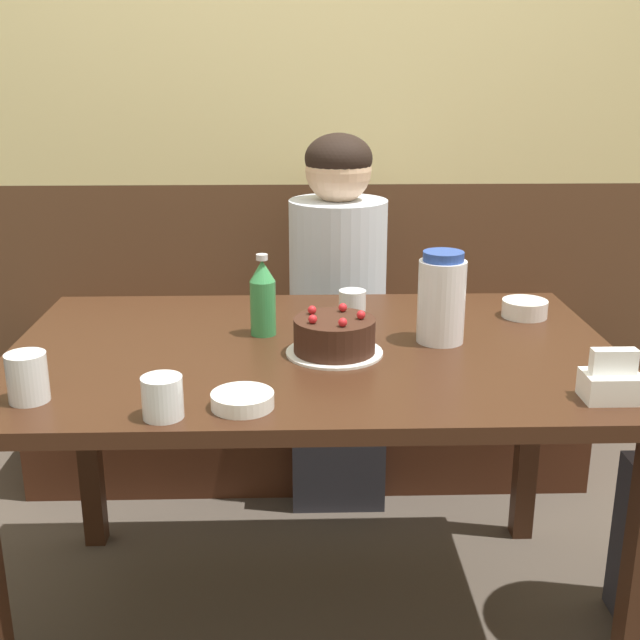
{
  "coord_description": "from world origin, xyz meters",
  "views": [
    {
      "loc": [
        -0.03,
        -1.77,
        1.39
      ],
      "look_at": [
        0.02,
        0.05,
        0.82
      ],
      "focal_mm": 45.0,
      "sensor_mm": 36.0,
      "label": 1
    }
  ],
  "objects_px": {
    "napkin_holder": "(611,381)",
    "bowl_rice_small": "(243,400)",
    "soju_bottle": "(263,297)",
    "glass_water_tall": "(162,397)",
    "glass_shot_small": "(27,377)",
    "bowl_soup_white": "(525,308)",
    "glass_tumbler_short": "(352,306)",
    "person_teal_shirt": "(337,330)",
    "bench_seat": "(308,413)",
    "birthday_cake": "(334,336)",
    "water_pitcher": "(441,298)"
  },
  "relations": [
    {
      "from": "bowl_soup_white",
      "to": "soju_bottle",
      "type": "bearing_deg",
      "value": -169.56
    },
    {
      "from": "birthday_cake",
      "to": "water_pitcher",
      "type": "distance_m",
      "value": 0.28
    },
    {
      "from": "bowl_soup_white",
      "to": "glass_tumbler_short",
      "type": "xyz_separation_m",
      "value": [
        -0.45,
        -0.03,
        0.02
      ]
    },
    {
      "from": "soju_bottle",
      "to": "person_teal_shirt",
      "type": "height_order",
      "value": "person_teal_shirt"
    },
    {
      "from": "glass_water_tall",
      "to": "glass_shot_small",
      "type": "xyz_separation_m",
      "value": [
        -0.27,
        0.09,
        0.01
      ]
    },
    {
      "from": "birthday_cake",
      "to": "glass_shot_small",
      "type": "height_order",
      "value": "birthday_cake"
    },
    {
      "from": "bench_seat",
      "to": "glass_water_tall",
      "type": "xyz_separation_m",
      "value": [
        -0.29,
        -1.22,
        0.58
      ]
    },
    {
      "from": "glass_shot_small",
      "to": "person_teal_shirt",
      "type": "relative_size",
      "value": 0.08
    },
    {
      "from": "birthday_cake",
      "to": "water_pitcher",
      "type": "height_order",
      "value": "water_pitcher"
    },
    {
      "from": "bench_seat",
      "to": "glass_shot_small",
      "type": "distance_m",
      "value": 1.39
    },
    {
      "from": "water_pitcher",
      "to": "glass_tumbler_short",
      "type": "bearing_deg",
      "value": 141.57
    },
    {
      "from": "glass_shot_small",
      "to": "glass_tumbler_short",
      "type": "bearing_deg",
      "value": 36.28
    },
    {
      "from": "bowl_rice_small",
      "to": "glass_shot_small",
      "type": "bearing_deg",
      "value": 173.95
    },
    {
      "from": "soju_bottle",
      "to": "glass_water_tall",
      "type": "xyz_separation_m",
      "value": [
        -0.17,
        -0.48,
        -0.05
      ]
    },
    {
      "from": "bowl_soup_white",
      "to": "bench_seat",
      "type": "bearing_deg",
      "value": 132.69
    },
    {
      "from": "water_pitcher",
      "to": "soju_bottle",
      "type": "bearing_deg",
      "value": 171.3
    },
    {
      "from": "water_pitcher",
      "to": "napkin_holder",
      "type": "distance_m",
      "value": 0.46
    },
    {
      "from": "water_pitcher",
      "to": "person_teal_shirt",
      "type": "height_order",
      "value": "person_teal_shirt"
    },
    {
      "from": "napkin_holder",
      "to": "person_teal_shirt",
      "type": "bearing_deg",
      "value": 114.99
    },
    {
      "from": "glass_water_tall",
      "to": "glass_shot_small",
      "type": "height_order",
      "value": "glass_shot_small"
    },
    {
      "from": "birthday_cake",
      "to": "person_teal_shirt",
      "type": "xyz_separation_m",
      "value": [
        0.05,
        0.76,
        -0.24
      ]
    },
    {
      "from": "water_pitcher",
      "to": "glass_shot_small",
      "type": "relative_size",
      "value": 2.23
    },
    {
      "from": "glass_water_tall",
      "to": "glass_tumbler_short",
      "type": "height_order",
      "value": "glass_tumbler_short"
    },
    {
      "from": "bench_seat",
      "to": "person_teal_shirt",
      "type": "bearing_deg",
      "value": -51.54
    },
    {
      "from": "person_teal_shirt",
      "to": "glass_water_tall",
      "type": "bearing_deg",
      "value": -19.24
    },
    {
      "from": "glass_shot_small",
      "to": "person_teal_shirt",
      "type": "height_order",
      "value": "person_teal_shirt"
    },
    {
      "from": "water_pitcher",
      "to": "birthday_cake",
      "type": "bearing_deg",
      "value": -162.65
    },
    {
      "from": "bench_seat",
      "to": "bowl_rice_small",
      "type": "distance_m",
      "value": 1.31
    },
    {
      "from": "glass_water_tall",
      "to": "person_teal_shirt",
      "type": "relative_size",
      "value": 0.07
    },
    {
      "from": "glass_tumbler_short",
      "to": "person_teal_shirt",
      "type": "distance_m",
      "value": 0.57
    },
    {
      "from": "water_pitcher",
      "to": "bowl_soup_white",
      "type": "bearing_deg",
      "value": 36.54
    },
    {
      "from": "napkin_holder",
      "to": "bowl_soup_white",
      "type": "relative_size",
      "value": 0.93
    },
    {
      "from": "glass_water_tall",
      "to": "glass_shot_small",
      "type": "bearing_deg",
      "value": 162.69
    },
    {
      "from": "napkin_holder",
      "to": "glass_tumbler_short",
      "type": "relative_size",
      "value": 1.32
    },
    {
      "from": "napkin_holder",
      "to": "bowl_rice_small",
      "type": "xyz_separation_m",
      "value": [
        -0.72,
        -0.02,
        -0.02
      ]
    },
    {
      "from": "soju_bottle",
      "to": "bowl_soup_white",
      "type": "relative_size",
      "value": 1.7
    },
    {
      "from": "water_pitcher",
      "to": "soju_bottle",
      "type": "height_order",
      "value": "water_pitcher"
    },
    {
      "from": "birthday_cake",
      "to": "bench_seat",
      "type": "bearing_deg",
      "value": 93.26
    },
    {
      "from": "bowl_soup_white",
      "to": "glass_tumbler_short",
      "type": "relative_size",
      "value": 1.41
    },
    {
      "from": "glass_shot_small",
      "to": "person_teal_shirt",
      "type": "distance_m",
      "value": 1.23
    },
    {
      "from": "birthday_cake",
      "to": "napkin_holder",
      "type": "bearing_deg",
      "value": -27.89
    },
    {
      "from": "bowl_rice_small",
      "to": "glass_shot_small",
      "type": "distance_m",
      "value": 0.42
    },
    {
      "from": "bowl_soup_white",
      "to": "glass_shot_small",
      "type": "bearing_deg",
      "value": -155.05
    },
    {
      "from": "birthday_cake",
      "to": "person_teal_shirt",
      "type": "height_order",
      "value": "person_teal_shirt"
    },
    {
      "from": "bench_seat",
      "to": "glass_shot_small",
      "type": "relative_size",
      "value": 19.44
    },
    {
      "from": "bowl_rice_small",
      "to": "person_teal_shirt",
      "type": "distance_m",
      "value": 1.1
    },
    {
      "from": "glass_water_tall",
      "to": "bowl_soup_white",
      "type": "bearing_deg",
      "value": 35.65
    },
    {
      "from": "bowl_soup_white",
      "to": "water_pitcher",
      "type": "bearing_deg",
      "value": -143.46
    },
    {
      "from": "bench_seat",
      "to": "person_teal_shirt",
      "type": "xyz_separation_m",
      "value": [
        0.1,
        -0.12,
        0.34
      ]
    },
    {
      "from": "soju_bottle",
      "to": "glass_water_tall",
      "type": "relative_size",
      "value": 2.5
    }
  ]
}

